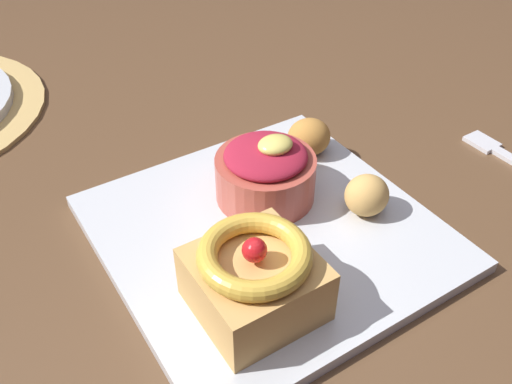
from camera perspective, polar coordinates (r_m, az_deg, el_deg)
name	(u,v)px	position (r m, az deg, el deg)	size (l,w,h in m)	color
dining_table	(130,196)	(0.70, -12.80, -0.45)	(1.60, 1.09, 0.73)	brown
front_plate	(268,232)	(0.51, 1.21, -4.16)	(0.28, 0.28, 0.01)	silver
cake_slice	(260,275)	(0.42, 0.38, -8.55)	(0.09, 0.09, 0.07)	tan
berry_ramekin	(266,172)	(0.52, 1.00, 2.08)	(0.10, 0.10, 0.07)	#B24C3D
fritter_front	(367,195)	(0.52, 11.31, -0.33)	(0.04, 0.04, 0.04)	tan
fritter_middle	(309,137)	(0.59, 5.47, 5.66)	(0.05, 0.04, 0.04)	#BC7F38
fork	(507,157)	(0.67, 24.44, 3.30)	(0.03, 0.13, 0.00)	silver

